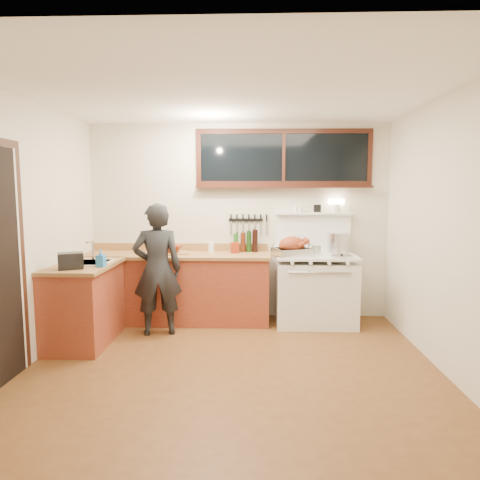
{
  "coord_description": "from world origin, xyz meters",
  "views": [
    {
      "loc": [
        0.21,
        -4.02,
        1.71
      ],
      "look_at": [
        0.05,
        0.85,
        1.15
      ],
      "focal_mm": 32.0,
      "sensor_mm": 36.0,
      "label": 1
    }
  ],
  "objects_px": {
    "vintage_stove": "(315,288)",
    "cutting_board": "(171,250)",
    "man": "(157,269)",
    "roast_turkey": "(292,248)"
  },
  "relations": [
    {
      "from": "man",
      "to": "cutting_board",
      "type": "distance_m",
      "value": 0.52
    },
    {
      "from": "vintage_stove",
      "to": "man",
      "type": "xyz_separation_m",
      "value": [
        -1.94,
        -0.48,
        0.32
      ]
    },
    {
      "from": "vintage_stove",
      "to": "man",
      "type": "height_order",
      "value": "vintage_stove"
    },
    {
      "from": "vintage_stove",
      "to": "cutting_board",
      "type": "bearing_deg",
      "value": 179.64
    },
    {
      "from": "cutting_board",
      "to": "roast_turkey",
      "type": "distance_m",
      "value": 1.56
    },
    {
      "from": "vintage_stove",
      "to": "man",
      "type": "relative_size",
      "value": 1.02
    },
    {
      "from": "man",
      "to": "roast_turkey",
      "type": "xyz_separation_m",
      "value": [
        1.63,
        0.36,
        0.22
      ]
    },
    {
      "from": "vintage_stove",
      "to": "cutting_board",
      "type": "xyz_separation_m",
      "value": [
        -1.86,
        0.01,
        0.49
      ]
    },
    {
      "from": "man",
      "to": "cutting_board",
      "type": "bearing_deg",
      "value": 81.53
    },
    {
      "from": "cutting_board",
      "to": "roast_turkey",
      "type": "height_order",
      "value": "roast_turkey"
    }
  ]
}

